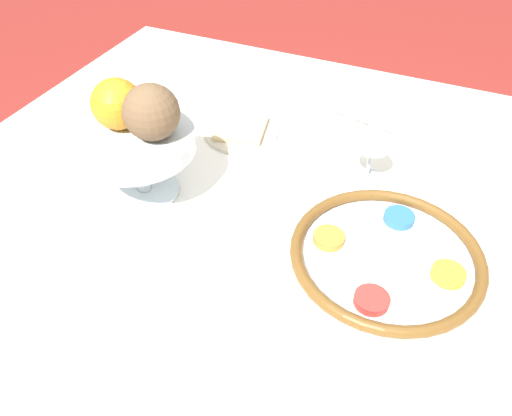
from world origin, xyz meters
The scene contains 10 objects.
ground_plane centered at (0.00, 0.00, 0.00)m, with size 8.00×8.00×0.00m, color maroon.
dining_table centered at (0.00, 0.00, 0.35)m, with size 1.47×1.08×0.70m.
seder_plate centered at (-0.18, 0.13, 0.72)m, with size 0.32×0.32×0.03m.
wine_glass centered at (-0.09, -0.08, 0.81)m, with size 0.07×0.07×0.15m.
fruit_stand centered at (0.29, 0.14, 0.81)m, with size 0.22×0.22×0.13m.
orange_fruit centered at (0.33, 0.12, 0.88)m, with size 0.09×0.09×0.09m.
coconut centered at (0.26, 0.13, 0.89)m, with size 0.10×0.10×0.10m.
bread_plate centered at (0.21, -0.12, 0.71)m, with size 0.17×0.17×0.02m.
napkin_roll centered at (-0.03, -0.28, 0.73)m, with size 0.17×0.08×0.05m.
spoon centered at (-0.03, -0.33, 0.71)m, with size 0.15×0.05×0.01m.
Camera 1 is at (-0.21, 0.73, 1.34)m, focal length 35.00 mm.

